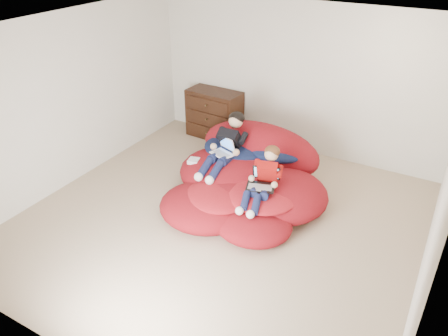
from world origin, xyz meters
The scene contains 9 objects.
room_shell centered at (0.00, 0.00, 0.22)m, with size 5.10×5.10×2.77m.
dresser centered at (-1.41, 2.24, 0.44)m, with size 1.01×0.58×0.88m.
beanbag_pile centered at (0.01, 0.77, 0.26)m, with size 2.33×2.45×0.90m.
cream_pillow centered at (-0.55, 1.58, 0.62)m, with size 0.42×0.27×0.27m, color white.
older_boy centered at (-0.39, 0.88, 0.68)m, with size 0.33×1.12×0.71m.
younger_boy centered at (0.44, 0.40, 0.61)m, with size 0.35×0.92×0.64m.
laptop_white centered at (-0.39, 0.80, 0.63)m, with size 0.37×0.39×0.23m.
laptop_black centered at (0.44, 0.37, 0.56)m, with size 0.43×0.47×0.25m.
power_adapter centered at (-0.79, 0.59, 0.42)m, with size 0.16×0.16×0.06m, color white.
Camera 1 is at (2.40, -4.13, 3.53)m, focal length 35.00 mm.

